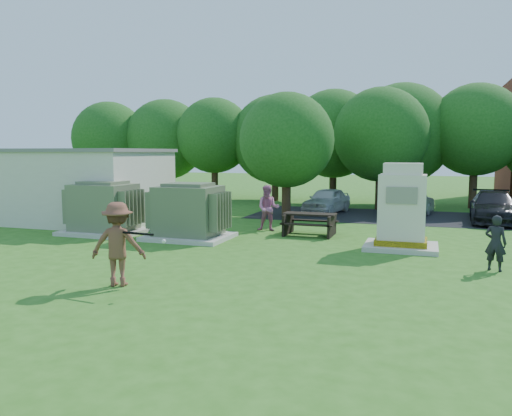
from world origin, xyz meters
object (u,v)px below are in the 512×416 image
at_px(transformer_left, 104,209).
at_px(car_dark, 493,207).
at_px(batter, 118,244).
at_px(car_white, 327,200).
at_px(picnic_table, 310,221).
at_px(car_silver_a, 408,203).
at_px(person_at_picnic, 268,208).
at_px(generator_cabinet, 402,212).
at_px(transformer_right, 189,213).
at_px(person_by_generator, 496,243).

distance_m(transformer_left, car_dark, 17.18).
bearing_deg(batter, transformer_left, -68.49).
bearing_deg(batter, car_white, -113.60).
height_order(picnic_table, car_silver_a, car_silver_a).
height_order(person_at_picnic, car_dark, person_at_picnic).
distance_m(transformer_left, picnic_table, 8.09).
bearing_deg(batter, generator_cabinet, -148.37).
relative_size(generator_cabinet, car_silver_a, 0.69).
bearing_deg(transformer_right, car_dark, 37.18).
xyz_separation_m(picnic_table, batter, (-2.71, -8.69, 0.48)).
bearing_deg(person_at_picnic, batter, -104.52).
bearing_deg(transformer_left, transformer_right, 0.00).
height_order(generator_cabinet, picnic_table, generator_cabinet).
distance_m(transformer_right, person_by_generator, 10.27).
bearing_deg(picnic_table, car_dark, 41.25).
height_order(transformer_left, transformer_right, same).
height_order(transformer_left, car_dark, transformer_left).
height_order(generator_cabinet, car_white, generator_cabinet).
distance_m(batter, car_white, 16.06).
bearing_deg(transformer_right, picnic_table, 28.79).
bearing_deg(person_at_picnic, car_white, 71.72).
distance_m(generator_cabinet, car_dark, 8.86).
bearing_deg(picnic_table, car_white, 95.77).
height_order(batter, car_white, batter).
distance_m(generator_cabinet, person_at_picnic, 5.78).
height_order(batter, person_by_generator, batter).
bearing_deg(car_silver_a, picnic_table, 81.55).
bearing_deg(transformer_right, person_at_picnic, 50.52).
bearing_deg(transformer_left, car_dark, 29.70).
xyz_separation_m(picnic_table, car_white, (-0.73, 7.25, 0.13)).
height_order(batter, car_dark, batter).
bearing_deg(car_white, batter, -86.73).
distance_m(transformer_right, person_at_picnic, 3.50).
bearing_deg(batter, person_by_generator, -168.96).
distance_m(generator_cabinet, batter, 9.30).
bearing_deg(person_by_generator, car_white, -40.07).
bearing_deg(car_silver_a, transformer_left, 56.96).
height_order(generator_cabinet, person_by_generator, generator_cabinet).
xyz_separation_m(car_silver_a, car_dark, (3.79, -0.65, 0.03)).
bearing_deg(transformer_right, car_silver_a, 50.93).
distance_m(person_by_generator, car_dark, 10.46).
height_order(person_by_generator, car_silver_a, person_by_generator).
distance_m(transformer_right, generator_cabinet, 7.57).
relative_size(transformer_right, car_dark, 0.62).
distance_m(generator_cabinet, car_white, 9.97).
relative_size(person_at_picnic, car_white, 0.48).
bearing_deg(car_dark, transformer_left, -147.23).
bearing_deg(car_dark, person_at_picnic, -144.08).
xyz_separation_m(person_by_generator, person_at_picnic, (-7.87, 4.59, 0.17)).
height_order(person_by_generator, car_dark, person_by_generator).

